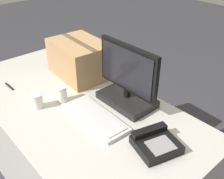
% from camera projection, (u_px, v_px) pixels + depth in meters
% --- Properties ---
extents(ground_plane, '(12.00, 12.00, 0.00)m').
position_uv_depth(ground_plane, '(80.00, 179.00, 2.10)').
color(ground_plane, '#38383D').
extents(office_desk, '(1.80, 0.90, 0.76)m').
position_uv_depth(office_desk, '(77.00, 145.00, 1.90)').
color(office_desk, beige).
rests_on(office_desk, ground_plane).
extents(monitor, '(0.46, 0.23, 0.39)m').
position_uv_depth(monitor, '(127.00, 84.00, 1.62)').
color(monitor, black).
rests_on(monitor, office_desk).
extents(keyboard, '(0.45, 0.19, 0.03)m').
position_uv_depth(keyboard, '(96.00, 117.00, 1.54)').
color(keyboard, silver).
rests_on(keyboard, office_desk).
extents(desk_phone, '(0.24, 0.25, 0.08)m').
position_uv_depth(desk_phone, '(156.00, 143.00, 1.33)').
color(desk_phone, black).
rests_on(desk_phone, office_desk).
extents(paper_cup_left, '(0.07, 0.07, 0.10)m').
position_uv_depth(paper_cup_left, '(37.00, 101.00, 1.62)').
color(paper_cup_left, white).
rests_on(paper_cup_left, office_desk).
extents(paper_cup_right, '(0.07, 0.07, 0.11)m').
position_uv_depth(paper_cup_right, '(62.00, 94.00, 1.68)').
color(paper_cup_right, white).
rests_on(paper_cup_right, office_desk).
extents(cardboard_box, '(0.45, 0.35, 0.26)m').
position_uv_depth(cardboard_box, '(80.00, 59.00, 1.95)').
color(cardboard_box, tan).
rests_on(cardboard_box, office_desk).
extents(pen_marker, '(0.12, 0.01, 0.01)m').
position_uv_depth(pen_marker, '(9.00, 86.00, 1.85)').
color(pen_marker, black).
rests_on(pen_marker, office_desk).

